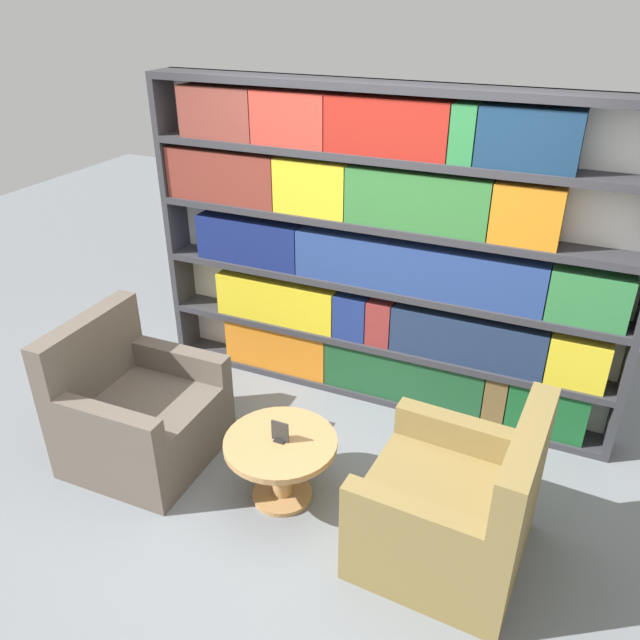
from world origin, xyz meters
The scene contains 6 objects.
ground_plane centered at (0.00, 0.00, 0.00)m, with size 14.00×14.00×0.00m, color slate.
bookshelf centered at (0.00, 1.40, 1.13)m, with size 3.45×0.30×2.30m.
armchair_left centered at (-1.19, 0.05, 0.32)m, with size 0.87×0.89×0.97m.
armchair_right centered at (0.92, 0.05, 0.32)m, with size 0.91×0.93×0.97m.
coffee_table centered at (-0.13, 0.07, 0.31)m, with size 0.68×0.68×0.44m.
table_sign centered at (-0.13, 0.07, 0.49)m, with size 0.11×0.06×0.13m.
Camera 1 is at (1.28, -2.51, 2.81)m, focal length 35.00 mm.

